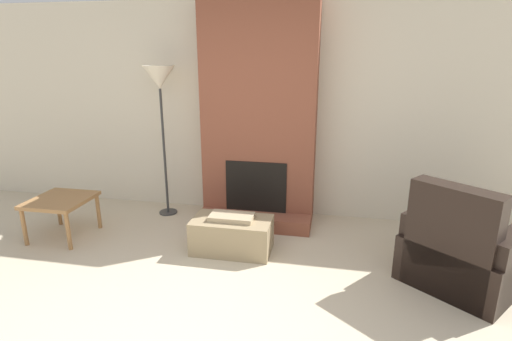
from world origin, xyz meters
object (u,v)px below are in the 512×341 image
Objects in this scene: floor_lamp_left at (160,83)px; armchair at (463,253)px; side_table at (61,203)px; ottoman at (232,234)px.

armchair is at bearing -17.59° from floor_lamp_left.
side_table is at bearing 36.63° from armchair.
ottoman is at bearing -37.92° from floor_lamp_left.
floor_lamp_left is (0.87, 0.86, 1.25)m from side_table.
side_table is (-4.09, 0.16, 0.10)m from armchair.
ottoman is 0.64× the size of armchair.
floor_lamp_left is (-1.07, 0.83, 1.46)m from ottoman.
side_table is 1.75m from floor_lamp_left.
side_table is (-1.94, -0.03, 0.21)m from ottoman.
side_table is 0.34× the size of floor_lamp_left.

